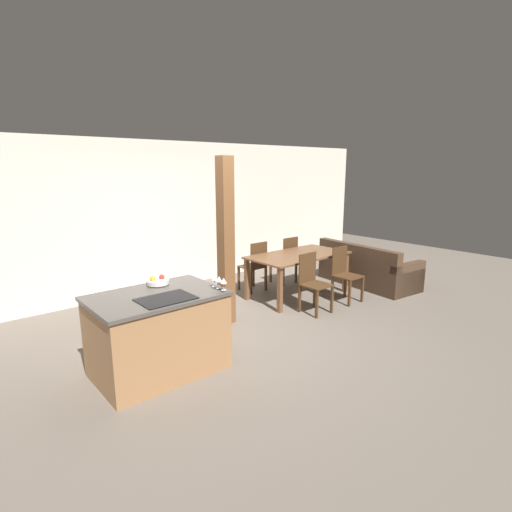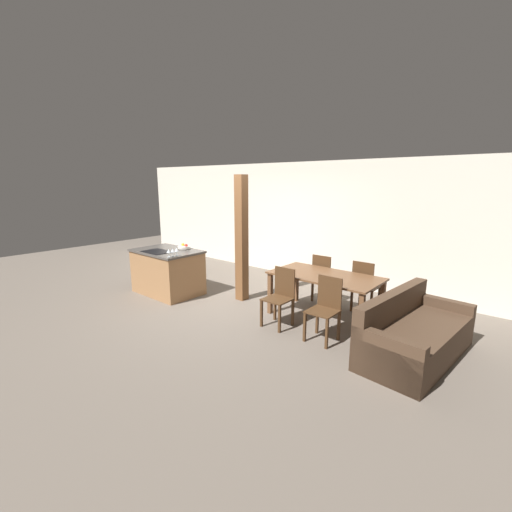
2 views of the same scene
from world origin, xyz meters
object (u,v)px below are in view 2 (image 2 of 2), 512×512
fruit_bowl (184,247)px  wine_glass_middle (173,251)px  couch (414,336)px  kitchen_island (168,271)px  timber_post (242,239)px  dining_chair_near_right (325,307)px  dining_chair_far_left (324,277)px  wine_glass_far (177,250)px  dining_chair_near_left (280,296)px  dining_table (325,281)px  wine_glass_near (169,251)px  dining_chair_far_right (365,285)px

fruit_bowl → wine_glass_middle: wine_glass_middle is taller
wine_glass_middle → couch: size_ratio=0.07×
kitchen_island → timber_post: timber_post is taller
dining_chair_near_right → timber_post: timber_post is taller
kitchen_island → dining_chair_far_left: size_ratio=1.50×
wine_glass_far → dining_chair_near_left: bearing=10.5°
dining_chair_far_left → kitchen_island: bearing=30.1°
dining_table → wine_glass_near: bearing=-153.3°
kitchen_island → wine_glass_far: size_ratio=9.67×
dining_chair_far_left → timber_post: 1.72m
kitchen_island → wine_glass_middle: wine_glass_middle is taller
kitchen_island → couch: bearing=6.1°
dining_table → dining_chair_far_left: (-0.40, 0.70, -0.17)m
dining_chair_far_left → timber_post: timber_post is taller
fruit_bowl → timber_post: 1.34m
dining_table → dining_chair_far_right: dining_chair_far_right is taller
timber_post → dining_table: bearing=6.4°
kitchen_island → fruit_bowl: bearing=59.8°
dining_chair_near_right → dining_chair_far_left: (-0.80, 1.40, 0.00)m
wine_glass_far → couch: wine_glass_far is taller
dining_table → timber_post: timber_post is taller
wine_glass_near → wine_glass_far: same height
dining_chair_near_left → timber_post: bearing=158.4°
fruit_bowl → dining_chair_near_left: (2.54, -0.13, -0.45)m
dining_chair_near_right → timber_post: 2.26m
couch → timber_post: bearing=92.5°
dining_chair_near_left → kitchen_island: bearing=-176.2°
fruit_bowl → wine_glass_near: (0.44, -0.69, 0.08)m
dining_chair_near_right → dining_chair_far_left: size_ratio=1.00×
wine_glass_middle → dining_chair_near_left: (2.11, 0.48, -0.53)m
dining_table → dining_chair_far_left: 0.82m
fruit_bowl → wine_glass_near: size_ratio=1.80×
dining_chair_near_left → dining_chair_far_left: same height
wine_glass_middle → dining_table: wine_glass_middle is taller
timber_post → dining_chair_far_left: bearing=34.6°
couch → kitchen_island: bearing=101.9°
dining_chair_near_left → dining_chair_near_right: bearing=0.0°
dining_chair_far_right → wine_glass_near: bearing=34.0°
dining_chair_near_left → dining_chair_far_right: bearing=60.2°
kitchen_island → wine_glass_near: 0.92m
timber_post → fruit_bowl: bearing=-163.1°
wine_glass_far → dining_chair_near_right: wine_glass_far is taller
wine_glass_far → dining_chair_far_left: wine_glass_far is taller
dining_chair_far_right → couch: size_ratio=0.47×
wine_glass_near → wine_glass_middle: bearing=90.0°
kitchen_island → dining_chair_far_left: dining_chair_far_left is taller
dining_chair_near_left → wine_glass_near: bearing=-165.0°
fruit_bowl → dining_chair_near_right: bearing=-2.2°
kitchen_island → couch: kitchen_island is taller
dining_chair_near_left → fruit_bowl: bearing=177.1°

